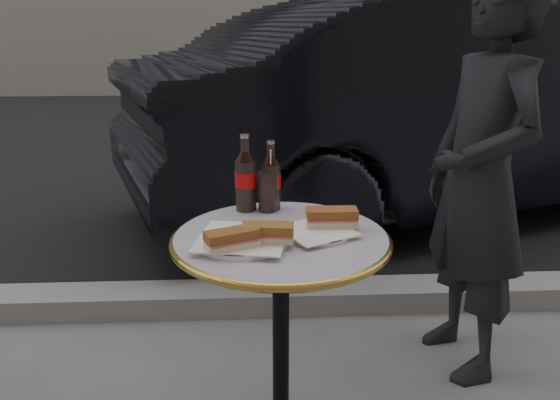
{
  "coord_description": "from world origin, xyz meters",
  "views": [
    {
      "loc": [
        -0.08,
        -1.43,
        1.3
      ],
      "look_at": [
        0.0,
        0.05,
        0.82
      ],
      "focal_mm": 35.0,
      "sensor_mm": 36.0,
      "label": 1
    }
  ],
  "objects_px": {
    "pedestrian": "(480,182)",
    "bistro_table": "(281,348)",
    "plate_left": "(243,241)",
    "cola_bottle_right": "(271,175)",
    "parked_car": "(450,106)",
    "cola_bottle_left": "(245,173)",
    "cola_glass": "(268,191)",
    "plate_right": "(317,233)"
  },
  "relations": [
    {
      "from": "cola_bottle_left",
      "to": "parked_car",
      "type": "relative_size",
      "value": 0.05
    },
    {
      "from": "bistro_table",
      "to": "cola_glass",
      "type": "xyz_separation_m",
      "value": [
        -0.03,
        0.21,
        0.43
      ]
    },
    {
      "from": "cola_bottle_left",
      "to": "parked_car",
      "type": "bearing_deg",
      "value": 56.56
    },
    {
      "from": "plate_left",
      "to": "plate_right",
      "type": "height_order",
      "value": "plate_left"
    },
    {
      "from": "cola_bottle_left",
      "to": "cola_bottle_right",
      "type": "bearing_deg",
      "value": 2.64
    },
    {
      "from": "bistro_table",
      "to": "plate_left",
      "type": "xyz_separation_m",
      "value": [
        -0.11,
        -0.05,
        0.37
      ]
    },
    {
      "from": "parked_car",
      "to": "bistro_table",
      "type": "bearing_deg",
      "value": 131.01
    },
    {
      "from": "plate_left",
      "to": "bistro_table",
      "type": "bearing_deg",
      "value": 26.74
    },
    {
      "from": "pedestrian",
      "to": "cola_glass",
      "type": "bearing_deg",
      "value": -84.13
    },
    {
      "from": "bistro_table",
      "to": "cola_bottle_right",
      "type": "distance_m",
      "value": 0.53
    },
    {
      "from": "cola_bottle_left",
      "to": "cola_glass",
      "type": "distance_m",
      "value": 0.09
    },
    {
      "from": "bistro_table",
      "to": "cola_bottle_left",
      "type": "xyz_separation_m",
      "value": [
        -0.1,
        0.22,
        0.49
      ]
    },
    {
      "from": "cola_glass",
      "to": "cola_bottle_left",
      "type": "bearing_deg",
      "value": 170.77
    },
    {
      "from": "pedestrian",
      "to": "plate_left",
      "type": "bearing_deg",
      "value": -70.38
    },
    {
      "from": "bistro_table",
      "to": "plate_left",
      "type": "relative_size",
      "value": 2.97
    },
    {
      "from": "plate_left",
      "to": "cola_bottle_right",
      "type": "distance_m",
      "value": 0.31
    },
    {
      "from": "pedestrian",
      "to": "bistro_table",
      "type": "bearing_deg",
      "value": -69.94
    },
    {
      "from": "bistro_table",
      "to": "pedestrian",
      "type": "xyz_separation_m",
      "value": [
        0.75,
        0.44,
        0.39
      ]
    },
    {
      "from": "cola_bottle_right",
      "to": "parked_car",
      "type": "relative_size",
      "value": 0.05
    },
    {
      "from": "cola_bottle_right",
      "to": "cola_glass",
      "type": "relative_size",
      "value": 1.74
    },
    {
      "from": "cola_bottle_left",
      "to": "parked_car",
      "type": "height_order",
      "value": "parked_car"
    },
    {
      "from": "parked_car",
      "to": "plate_left",
      "type": "bearing_deg",
      "value": 129.64
    },
    {
      "from": "plate_right",
      "to": "pedestrian",
      "type": "xyz_separation_m",
      "value": [
        0.65,
        0.44,
        0.01
      ]
    },
    {
      "from": "plate_right",
      "to": "cola_glass",
      "type": "height_order",
      "value": "cola_glass"
    },
    {
      "from": "bistro_table",
      "to": "plate_right",
      "type": "xyz_separation_m",
      "value": [
        0.1,
        -0.0,
        0.37
      ]
    },
    {
      "from": "cola_bottle_right",
      "to": "parked_car",
      "type": "bearing_deg",
      "value": 58.02
    },
    {
      "from": "plate_right",
      "to": "pedestrian",
      "type": "bearing_deg",
      "value": 34.21
    },
    {
      "from": "bistro_table",
      "to": "pedestrian",
      "type": "relative_size",
      "value": 0.49
    },
    {
      "from": "parked_car",
      "to": "pedestrian",
      "type": "bearing_deg",
      "value": 143.62
    },
    {
      "from": "cola_bottle_right",
      "to": "pedestrian",
      "type": "relative_size",
      "value": 0.15
    },
    {
      "from": "plate_right",
      "to": "parked_car",
      "type": "relative_size",
      "value": 0.04
    },
    {
      "from": "parked_car",
      "to": "cola_bottle_left",
      "type": "bearing_deg",
      "value": 126.66
    },
    {
      "from": "plate_left",
      "to": "cola_bottle_right",
      "type": "xyz_separation_m",
      "value": [
        0.09,
        0.28,
        0.11
      ]
    },
    {
      "from": "bistro_table",
      "to": "cola_bottle_left",
      "type": "distance_m",
      "value": 0.55
    },
    {
      "from": "cola_bottle_right",
      "to": "pedestrian",
      "type": "bearing_deg",
      "value": 15.28
    },
    {
      "from": "cola_bottle_right",
      "to": "parked_car",
      "type": "distance_m",
      "value": 2.53
    },
    {
      "from": "cola_bottle_right",
      "to": "parked_car",
      "type": "height_order",
      "value": "parked_car"
    },
    {
      "from": "bistro_table",
      "to": "parked_car",
      "type": "bearing_deg",
      "value": 60.91
    },
    {
      "from": "plate_left",
      "to": "cola_bottle_left",
      "type": "bearing_deg",
      "value": 88.39
    },
    {
      "from": "plate_left",
      "to": "cola_glass",
      "type": "relative_size",
      "value": 1.91
    },
    {
      "from": "cola_bottle_right",
      "to": "cola_glass",
      "type": "distance_m",
      "value": 0.05
    },
    {
      "from": "cola_glass",
      "to": "pedestrian",
      "type": "xyz_separation_m",
      "value": [
        0.78,
        0.22,
        -0.04
      ]
    }
  ]
}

